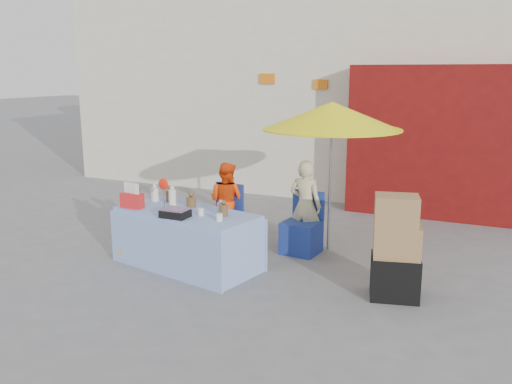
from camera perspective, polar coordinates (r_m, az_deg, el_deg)
The scene contains 10 objects.
ground at distance 6.75m, azimuth -4.74°, elevation -9.07°, with size 80.00×80.00×0.00m, color slate.
backdrop at distance 13.25m, azimuth 13.73°, elevation 14.88°, with size 14.00×8.00×7.80m.
market_table at distance 7.09m, azimuth -7.32°, elevation -4.82°, with size 2.06×1.28×1.16m.
chair_left at distance 8.09m, azimuth -3.54°, elevation -3.46°, with size 0.52×0.52×0.85m.
chair_right at distance 7.60m, azimuth 4.83°, elevation -4.53°, with size 0.52×0.52×0.85m.
vendor_orange at distance 8.12m, azimuth -3.14°, elevation -0.96°, with size 0.57×0.45×1.18m, color #FF490D.
vendor_beige at distance 7.62m, azimuth 5.22°, elevation -1.45°, with size 0.47×0.31×1.29m, color beige.
umbrella at distance 7.47m, azimuth 7.99°, elevation 7.89°, with size 1.90×1.90×2.09m.
box_stack at distance 6.22m, azimuth 14.50°, elevation -6.05°, with size 0.62×0.55×1.18m.
tarp_bundle at distance 7.57m, azimuth -12.44°, elevation -5.72°, with size 0.66×0.53×0.30m, color gold.
Camera 1 is at (3.10, -5.46, 2.48)m, focal length 38.00 mm.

